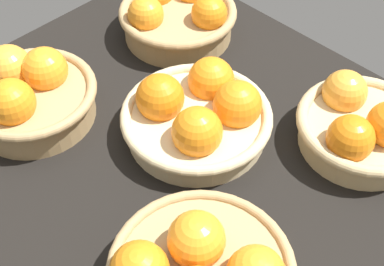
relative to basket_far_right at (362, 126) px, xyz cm
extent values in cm
cube|color=black|center=(-21.14, -18.78, -5.67)|extent=(84.00, 72.00, 3.00)
cylinder|color=tan|center=(0.13, 0.29, -1.78)|extent=(19.59, 19.59, 4.79)
torus|color=tan|center=(0.13, 0.29, 0.62)|extent=(21.56, 21.56, 1.96)
sphere|color=#F49E33|center=(-5.58, 2.70, 1.93)|extent=(7.33, 7.33, 7.33)
sphere|color=orange|center=(0.86, -5.37, 2.10)|extent=(7.33, 7.33, 7.33)
sphere|color=orange|center=(-2.76, -34.64, 3.61)|extent=(7.47, 7.47, 7.47)
cylinder|color=tan|center=(-42.55, -33.03, -1.41)|extent=(20.16, 20.16, 5.52)
torus|color=tan|center=(-42.55, -33.03, 1.35)|extent=(21.89, 21.89, 1.73)
sphere|color=orange|center=(-43.59, -28.97, 3.04)|extent=(7.67, 7.67, 7.67)
sphere|color=orange|center=(-40.64, -37.29, 3.27)|extent=(7.67, 7.67, 7.67)
sphere|color=#F49E33|center=(-48.67, -32.69, 2.76)|extent=(7.67, 7.67, 7.67)
cylinder|color=tan|center=(-41.41, -0.30, -1.46)|extent=(21.01, 21.01, 5.43)
torus|color=tan|center=(-41.41, -0.30, 1.26)|extent=(22.81, 22.81, 1.80)
sphere|color=orange|center=(-35.22, 1.93, 2.82)|extent=(6.83, 6.83, 6.83)
sphere|color=orange|center=(-43.59, -6.47, 2.69)|extent=(6.83, 6.83, 6.83)
cylinder|color=#D3BC8C|center=(-20.31, -16.69, -2.11)|extent=(22.86, 22.86, 4.12)
torus|color=#D3BC8C|center=(-20.31, -16.69, -0.05)|extent=(24.69, 24.69, 1.83)
sphere|color=orange|center=(-23.59, -9.82, 1.09)|extent=(7.95, 7.95, 7.95)
sphere|color=orange|center=(-16.54, -20.41, 1.86)|extent=(7.95, 7.95, 7.95)
sphere|color=orange|center=(-16.16, -11.63, 1.72)|extent=(7.95, 7.95, 7.95)
sphere|color=orange|center=(-25.92, -19.36, 1.93)|extent=(7.95, 7.95, 7.95)
camera|label=1|loc=(21.84, -60.26, 62.59)|focal=50.68mm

